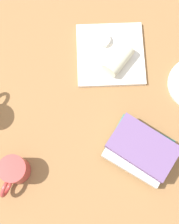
# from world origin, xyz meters

# --- Properties ---
(dining_table) EXTENTS (1.10, 0.90, 0.04)m
(dining_table) POSITION_xyz_m (0.00, 0.00, 0.02)
(dining_table) COLOR olive
(dining_table) RESTS_ON ground
(square_plate) EXTENTS (0.28, 0.28, 0.02)m
(square_plate) POSITION_xyz_m (0.04, 0.17, 0.05)
(square_plate) COLOR silver
(square_plate) RESTS_ON dining_table
(sauce_cup) EXTENTS (0.05, 0.05, 0.02)m
(sauce_cup) POSITION_xyz_m (0.01, 0.21, 0.07)
(sauce_cup) COLOR silver
(sauce_cup) RESTS_ON square_plate
(breakfast_wrap) EXTENTS (0.11, 0.13, 0.06)m
(breakfast_wrap) POSITION_xyz_m (0.07, 0.14, 0.09)
(breakfast_wrap) COLOR beige
(breakfast_wrap) RESTS_ON square_plate
(book_stack) EXTENTS (0.24, 0.23, 0.08)m
(book_stack) POSITION_xyz_m (0.18, -0.16, 0.08)
(book_stack) COLOR #387260
(book_stack) RESTS_ON dining_table
(second_mug) EXTENTS (0.09, 0.13, 0.09)m
(second_mug) POSITION_xyz_m (-0.20, -0.28, 0.09)
(second_mug) COLOR #B23833
(second_mug) RESTS_ON dining_table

